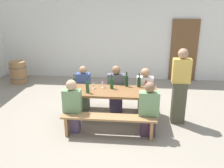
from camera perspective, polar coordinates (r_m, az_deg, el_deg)
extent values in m
plane|color=gray|center=(5.69, 0.00, -8.61)|extent=(24.00, 24.00, 0.00)
cube|color=silver|center=(8.58, 2.33, 11.93)|extent=(14.00, 0.20, 3.20)
cube|color=brown|center=(8.67, 16.62, 7.57)|extent=(0.90, 0.06, 2.10)
cube|color=brown|center=(5.40, 0.00, -1.76)|extent=(2.02, 0.78, 0.05)
cylinder|color=brown|center=(5.41, -10.26, -6.35)|extent=(0.07, 0.07, 0.70)
cylinder|color=brown|center=(5.23, 9.89, -7.21)|extent=(0.07, 0.07, 0.70)
cylinder|color=brown|center=(5.99, -8.57, -3.69)|extent=(0.07, 0.07, 0.70)
cylinder|color=brown|center=(5.84, 9.46, -4.36)|extent=(0.07, 0.07, 0.70)
cube|color=#9E7247|center=(4.88, -0.81, -7.85)|extent=(1.92, 0.30, 0.04)
cube|color=#9E7247|center=(5.14, -10.48, -9.54)|extent=(0.06, 0.24, 0.41)
cube|color=#9E7247|center=(4.97, 9.25, -10.50)|extent=(0.06, 0.24, 0.41)
cube|color=#9E7247|center=(6.15, 0.63, -2.09)|extent=(1.92, 0.30, 0.04)
cube|color=#9E7247|center=(6.36, -7.12, -3.70)|extent=(0.06, 0.24, 0.41)
cube|color=#9E7247|center=(6.22, 8.55, -4.28)|extent=(0.06, 0.24, 0.41)
cylinder|color=#194723|center=(5.58, -8.91, 0.24)|extent=(0.07, 0.07, 0.23)
cylinder|color=#194723|center=(5.54, -8.98, 1.72)|extent=(0.02, 0.02, 0.07)
cylinder|color=black|center=(5.53, -9.01, 2.14)|extent=(0.03, 0.03, 0.01)
cylinder|color=#143319|center=(5.62, 6.40, 0.43)|extent=(0.08, 0.08, 0.22)
cylinder|color=#143319|center=(5.57, 6.46, 1.93)|extent=(0.03, 0.03, 0.09)
cylinder|color=black|center=(5.56, 6.48, 2.42)|extent=(0.03, 0.03, 0.01)
cylinder|color=#194723|center=(5.47, -0.07, 0.10)|extent=(0.08, 0.08, 0.23)
cylinder|color=#194723|center=(5.42, -0.07, 1.71)|extent=(0.03, 0.03, 0.09)
cylinder|color=black|center=(5.40, -0.07, 2.22)|extent=(0.03, 0.03, 0.01)
cylinder|color=#234C2D|center=(5.23, -5.82, -0.78)|extent=(0.07, 0.07, 0.25)
cylinder|color=#234C2D|center=(5.18, -5.88, 0.90)|extent=(0.03, 0.03, 0.08)
cylinder|color=black|center=(5.17, -5.89, 1.37)|extent=(0.03, 0.03, 0.01)
cylinder|color=#143319|center=(5.62, 3.47, 0.65)|extent=(0.08, 0.08, 0.24)
cylinder|color=#143319|center=(5.57, 3.50, 2.28)|extent=(0.03, 0.03, 0.09)
cylinder|color=black|center=(5.56, 3.51, 2.78)|extent=(0.03, 0.03, 0.01)
cylinder|color=silver|center=(5.43, -5.85, -1.43)|extent=(0.06, 0.06, 0.01)
cylinder|color=silver|center=(5.41, -5.86, -0.97)|extent=(0.01, 0.01, 0.09)
cone|color=maroon|center=(5.38, -5.89, -0.15)|extent=(0.08, 0.08, 0.08)
cylinder|color=silver|center=(5.53, -4.39, -1.01)|extent=(0.06, 0.06, 0.01)
cylinder|color=silver|center=(5.51, -4.40, -0.66)|extent=(0.01, 0.01, 0.06)
cone|color=beige|center=(5.49, -4.42, 0.10)|extent=(0.06, 0.06, 0.09)
cylinder|color=silver|center=(5.68, 7.97, -0.60)|extent=(0.06, 0.06, 0.01)
cylinder|color=silver|center=(5.66, 7.99, -0.22)|extent=(0.01, 0.01, 0.07)
cone|color=maroon|center=(5.64, 8.02, 0.58)|extent=(0.07, 0.07, 0.09)
cylinder|color=silver|center=(5.57, -2.21, -0.80)|extent=(0.06, 0.06, 0.01)
cylinder|color=silver|center=(5.55, -2.22, -0.34)|extent=(0.01, 0.01, 0.09)
cone|color=#D18C93|center=(5.53, -2.23, 0.55)|extent=(0.07, 0.07, 0.09)
cube|color=#574765|center=(5.24, -9.16, -8.65)|extent=(0.28, 0.24, 0.45)
cube|color=#729966|center=(5.05, -9.43, -3.96)|extent=(0.37, 0.20, 0.48)
sphere|color=tan|center=(4.92, -9.64, -0.22)|extent=(0.22, 0.22, 0.22)
cube|color=#462F44|center=(5.09, 8.47, -9.47)|extent=(0.31, 0.24, 0.45)
cube|color=#729966|center=(4.89, 8.73, -4.59)|extent=(0.41, 0.20, 0.49)
sphere|color=#846047|center=(4.76, 8.94, -0.74)|extent=(0.20, 0.20, 0.20)
cube|color=#425340|center=(6.19, -6.62, -4.09)|extent=(0.25, 0.24, 0.45)
cube|color=#384C8C|center=(6.02, -6.80, 0.16)|extent=(0.34, 0.20, 0.52)
sphere|color=#A87A5B|center=(5.92, -6.92, 3.38)|extent=(0.18, 0.18, 0.18)
cube|color=#3B3451|center=(6.08, 0.95, -4.41)|extent=(0.31, 0.24, 0.45)
cube|color=#4C515B|center=(5.91, 0.98, -0.08)|extent=(0.42, 0.20, 0.52)
sphere|color=#846047|center=(5.80, 1.00, 3.34)|extent=(0.21, 0.21, 0.21)
cube|color=#534C51|center=(6.07, 7.54, -4.62)|extent=(0.30, 0.24, 0.45)
cube|color=silver|center=(5.90, 7.73, -0.51)|extent=(0.40, 0.20, 0.47)
sphere|color=#A87A5B|center=(5.80, 7.88, 2.70)|extent=(0.22, 0.22, 0.22)
cube|color=#4C4935|center=(5.64, 15.44, -4.27)|extent=(0.29, 0.24, 0.95)
cube|color=gold|center=(5.40, 16.12, 3.01)|extent=(0.39, 0.20, 0.53)
sphere|color=#A87A5B|center=(5.31, 16.48, 6.91)|extent=(0.22, 0.22, 0.22)
cylinder|color=#9E7247|center=(8.77, -21.27, 2.61)|extent=(0.54, 0.54, 0.74)
torus|color=#4C4C51|center=(8.72, -21.41, 3.78)|extent=(0.58, 0.58, 0.02)
torus|color=#4C4C51|center=(8.82, -21.13, 1.45)|extent=(0.58, 0.58, 0.02)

